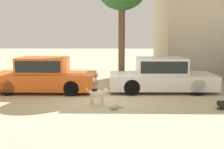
# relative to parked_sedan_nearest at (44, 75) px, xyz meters

# --- Properties ---
(ground_plane) EXTENTS (80.00, 80.00, 0.00)m
(ground_plane) POSITION_rel_parked_sedan_nearest_xyz_m (2.66, -0.98, -0.75)
(ground_plane) COLOR #CCB78E
(parked_sedan_nearest) EXTENTS (4.62, 1.83, 1.54)m
(parked_sedan_nearest) POSITION_rel_parked_sedan_nearest_xyz_m (0.00, 0.00, 0.00)
(parked_sedan_nearest) COLOR #D15619
(parked_sedan_nearest) RESTS_ON ground_plane
(parked_sedan_second) EXTENTS (4.76, 1.81, 1.52)m
(parked_sedan_second) POSITION_rel_parked_sedan_nearest_xyz_m (5.19, 0.15, -0.01)
(parked_sedan_second) COLOR silver
(parked_sedan_second) RESTS_ON ground_plane
(stray_dog_spotted) EXTENTS (0.92, 0.40, 0.69)m
(stray_dog_spotted) POSITION_rel_parked_sedan_nearest_xyz_m (2.52, -2.18, -0.29)
(stray_dog_spotted) COLOR beige
(stray_dog_spotted) RESTS_ON ground_plane
(stray_dog_tan) EXTENTS (0.71, 0.80, 0.37)m
(stray_dog_tan) POSITION_rel_parked_sedan_nearest_xyz_m (6.83, -2.54, -0.59)
(stray_dog_tan) COLOR black
(stray_dog_tan) RESTS_ON ground_plane
(stray_cat) EXTENTS (0.51, 0.52, 0.16)m
(stray_cat) POSITION_rel_parked_sedan_nearest_xyz_m (3.14, -2.74, -0.68)
(stray_cat) COLOR gray
(stray_cat) RESTS_ON ground_plane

